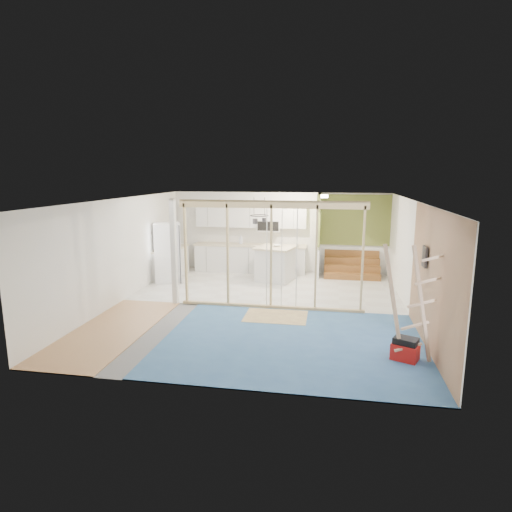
% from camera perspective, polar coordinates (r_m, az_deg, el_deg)
% --- Properties ---
extents(room, '(7.01, 8.01, 2.61)m').
position_cam_1_polar(room, '(10.09, 0.34, 0.11)').
color(room, slate).
rests_on(room, ground).
extents(floor_overlays, '(7.00, 8.00, 0.03)m').
position_cam_1_polar(floor_overlays, '(10.46, 0.79, -6.80)').
color(floor_overlays, silver).
rests_on(floor_overlays, room).
extents(stud_frame, '(4.66, 0.14, 2.60)m').
position_cam_1_polar(stud_frame, '(10.08, -1.02, 1.78)').
color(stud_frame, tan).
rests_on(stud_frame, room).
extents(base_cabinets, '(4.45, 2.24, 0.93)m').
position_cam_1_polar(base_cabinets, '(13.80, -3.93, -0.48)').
color(base_cabinets, silver).
rests_on(base_cabinets, room).
extents(upper_cabinets, '(3.60, 0.41, 0.85)m').
position_cam_1_polar(upper_cabinets, '(13.88, -0.46, 5.26)').
color(upper_cabinets, silver).
rests_on(upper_cabinets, room).
extents(green_partition, '(2.25, 1.51, 2.60)m').
position_cam_1_polar(green_partition, '(13.62, 11.45, 1.22)').
color(green_partition, olive).
rests_on(green_partition, room).
extents(pot_rack, '(0.52, 0.52, 0.72)m').
position_cam_1_polar(pot_rack, '(11.89, 0.41, 5.16)').
color(pot_rack, black).
rests_on(pot_rack, room).
extents(sheathing_panel, '(0.02, 4.00, 2.60)m').
position_cam_1_polar(sheathing_panel, '(8.21, 22.56, -3.28)').
color(sheathing_panel, tan).
rests_on(sheathing_panel, room).
extents(electrical_panel, '(0.04, 0.30, 0.40)m').
position_cam_1_polar(electrical_panel, '(8.70, 21.57, -0.08)').
color(electrical_panel, '#35353A').
rests_on(electrical_panel, room).
extents(ceiling_light, '(0.32, 0.32, 0.08)m').
position_cam_1_polar(ceiling_light, '(12.79, 8.88, 7.88)').
color(ceiling_light, '#FFEABF').
rests_on(ceiling_light, room).
extents(fridge, '(1.00, 0.97, 1.76)m').
position_cam_1_polar(fridge, '(12.97, -11.67, 0.44)').
color(fridge, white).
rests_on(fridge, room).
extents(island, '(1.31, 1.31, 1.05)m').
position_cam_1_polar(island, '(12.85, 2.60, -1.07)').
color(island, silver).
rests_on(island, room).
extents(bowl, '(0.28, 0.28, 0.06)m').
position_cam_1_polar(bowl, '(12.78, 2.86, 1.40)').
color(bowl, silver).
rests_on(bowl, island).
extents(soap_bottle_a, '(0.14, 0.14, 0.30)m').
position_cam_1_polar(soap_bottle_a, '(13.98, -2.03, 2.24)').
color(soap_bottle_a, silver).
rests_on(soap_bottle_a, base_cabinets).
extents(soap_bottle_b, '(0.08, 0.08, 0.18)m').
position_cam_1_polar(soap_bottle_b, '(13.65, 3.28, 1.76)').
color(soap_bottle_b, silver).
rests_on(soap_bottle_b, base_cabinets).
extents(toolbox, '(0.53, 0.48, 0.41)m').
position_cam_1_polar(toolbox, '(8.01, 19.28, -11.70)').
color(toolbox, '#B81411').
rests_on(toolbox, room).
extents(ladder, '(1.09, 0.20, 2.05)m').
position_cam_1_polar(ladder, '(7.65, 20.00, -6.05)').
color(ladder, tan).
rests_on(ladder, room).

